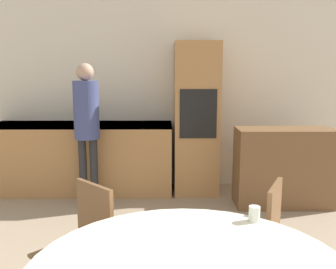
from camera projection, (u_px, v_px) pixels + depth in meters
The scene contains 8 objects.
wall_back at pixel (164, 92), 5.13m from camera, with size 6.15×0.05×2.60m.
kitchen_counter at pixel (83, 157), 4.92m from camera, with size 2.32×0.60×0.91m.
oven_unit at pixel (196, 119), 4.85m from camera, with size 0.57×0.59×1.95m.
sideboard at pixel (284, 167), 4.43m from camera, with size 1.14×0.45×0.93m.
chair_far_left at pixel (83, 243), 2.44m from camera, with size 0.57×0.57×0.87m.
chair_far_right at pixel (258, 236), 2.54m from camera, with size 0.54×0.54×0.87m.
person_standing at pixel (87, 118), 4.34m from camera, with size 0.29×0.29×1.68m.
cup at pixel (254, 214), 2.17m from camera, with size 0.07×0.07×0.09m.
Camera 1 is at (0.02, -0.08, 1.60)m, focal length 40.00 mm.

